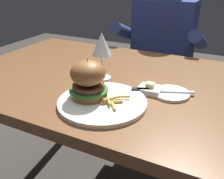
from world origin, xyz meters
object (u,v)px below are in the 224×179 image
butter_dish (150,89)px  burger_sandwich (88,79)px  wine_glass (102,45)px  diner_person (161,66)px  table_knife (157,91)px  bread_plate (171,93)px  main_plate (102,102)px

butter_dish → burger_sandwich: bearing=-137.2°
wine_glass → diner_person: bearing=86.0°
wine_glass → diner_person: (0.05, 0.71, -0.31)m
wine_glass → butter_dish: (0.21, -0.04, -0.12)m
table_knife → diner_person: (-0.19, 0.75, -0.19)m
burger_sandwich → bread_plate: size_ratio=1.05×
burger_sandwich → main_plate: bearing=-3.6°
main_plate → bread_plate: (0.18, 0.17, -0.00)m
wine_glass → bread_plate: size_ratio=1.45×
wine_glass → burger_sandwich: bearing=-74.8°
butter_dish → table_knife: bearing=-10.0°
butter_dish → diner_person: bearing=102.4°
burger_sandwich → butter_dish: (0.16, 0.15, -0.06)m
wine_glass → bread_plate: 0.31m
burger_sandwich → table_knife: 0.25m
table_knife → butter_dish: butter_dish is taller
main_plate → diner_person: (-0.05, 0.90, -0.18)m
burger_sandwich → diner_person: diner_person is taller
table_knife → burger_sandwich: bearing=-142.3°
burger_sandwich → diner_person: size_ratio=0.11×
butter_dish → diner_person: diner_person is taller
table_knife → wine_glass: bearing=170.0°
table_knife → butter_dish: bearing=170.0°
wine_glass → diner_person: size_ratio=0.16×
diner_person → burger_sandwich: bearing=-89.9°
main_plate → table_knife: size_ratio=1.39×
burger_sandwich → table_knife: bearing=37.7°
burger_sandwich → table_knife: size_ratio=0.65×
main_plate → burger_sandwich: bearing=176.4°
main_plate → burger_sandwich: burger_sandwich is taller
wine_glass → bread_plate: bearing=-4.7°
wine_glass → table_knife: bearing=-10.0°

